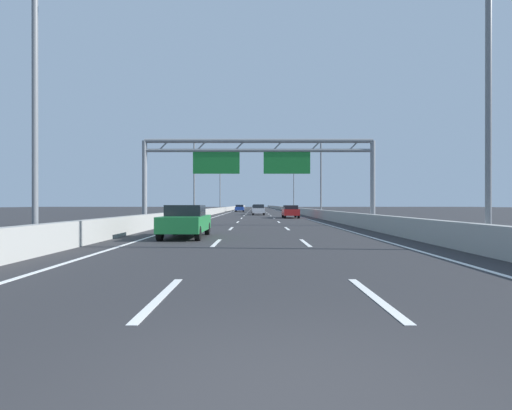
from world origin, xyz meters
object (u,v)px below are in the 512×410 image
object	(u,v)px
sign_gantry	(258,159)
green_car	(186,221)
streetlamp_left_near	(43,92)
streetlamp_right_far	(293,186)
blue_car	(240,208)
orange_car	(257,207)
streetlamp_left_mid	(197,173)
streetlamp_right_near	(482,91)
silver_car	(257,209)
streetlamp_left_far	(222,186)
white_car	(259,210)
streetlamp_right_mid	(320,173)
red_car	(291,211)
black_car	(258,208)

from	to	relation	value
sign_gantry	green_car	world-z (taller)	sign_gantry
streetlamp_left_near	streetlamp_right_far	world-z (taller)	same
blue_car	streetlamp_right_far	bearing A→B (deg)	-4.95
orange_car	streetlamp_left_mid	bearing A→B (deg)	-97.30
streetlamp_right_near	silver_car	bearing A→B (deg)	97.55
blue_car	orange_car	bearing A→B (deg)	81.30
streetlamp_left_far	streetlamp_left_mid	bearing A→B (deg)	-90.00
streetlamp_left_far	white_car	world-z (taller)	streetlamp_left_far
streetlamp_left_mid	streetlamp_right_far	size ratio (longest dim) A/B	1.00
streetlamp_right_mid	red_car	size ratio (longest dim) A/B	2.18
streetlamp_right_near	orange_car	size ratio (longest dim) A/B	2.10
silver_car	sign_gantry	bearing A→B (deg)	-90.08
streetlamp_left_near	blue_car	distance (m)	67.86
streetlamp_left_mid	green_car	size ratio (longest dim) A/B	2.22
streetlamp_left_near	silver_car	bearing A→B (deg)	82.56
streetlamp_left_far	silver_car	bearing A→B (deg)	-53.15
streetlamp_left_mid	streetlamp_left_far	size ratio (longest dim) A/B	1.00
streetlamp_left_near	streetlamp_right_mid	world-z (taller)	same
streetlamp_left_mid	white_car	bearing A→B (deg)	51.50
red_car	streetlamp_right_far	bearing A→B (deg)	84.10
sign_gantry	orange_car	size ratio (longest dim) A/B	3.76
streetlamp_left_mid	black_car	xyz separation A→B (m)	(7.60, 41.99, -4.65)
streetlamp_left_mid	green_car	world-z (taller)	streetlamp_left_mid
black_car	streetlamp_left_near	bearing A→B (deg)	-95.76
streetlamp_left_near	streetlamp_left_mid	distance (m)	33.31
orange_car	streetlamp_right_mid	bearing A→B (deg)	-82.48
green_car	streetlamp_left_mid	bearing A→B (deg)	97.96
green_car	blue_car	distance (m)	62.60
streetlamp_left_near	red_car	size ratio (longest dim) A/B	2.18
red_car	white_car	bearing A→B (deg)	106.04
streetlamp_right_far	silver_car	distance (m)	13.27
streetlamp_right_mid	black_car	size ratio (longest dim) A/B	2.22
sign_gantry	silver_car	xyz separation A→B (m)	(0.06, 41.86, -4.11)
streetlamp_left_far	red_car	world-z (taller)	streetlamp_left_far
streetlamp_right_near	black_car	world-z (taller)	streetlamp_right_near
streetlamp_left_mid	white_car	size ratio (longest dim) A/B	2.31
streetlamp_right_near	streetlamp_right_far	world-z (taller)	same
streetlamp_left_near	streetlamp_left_mid	world-z (taller)	same
streetlamp_left_near	streetlamp_left_mid	bearing A→B (deg)	90.00
streetlamp_left_mid	black_car	distance (m)	42.92
streetlamp_right_near	streetlamp_right_mid	xyz separation A→B (m)	(0.00, 33.31, 0.00)
streetlamp_right_mid	green_car	distance (m)	30.72
streetlamp_right_near	black_car	xyz separation A→B (m)	(-7.33, 75.30, -4.65)
orange_car	silver_car	bearing A→B (deg)	-89.90
streetlamp_left_near	black_car	xyz separation A→B (m)	(7.60, 75.30, -4.65)
streetlamp_right_mid	red_car	distance (m)	6.58
streetlamp_left_near	streetlamp_right_near	distance (m)	14.93
red_car	white_car	distance (m)	12.91
orange_car	red_car	bearing A→B (deg)	-86.34
white_car	blue_car	bearing A→B (deg)	98.79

